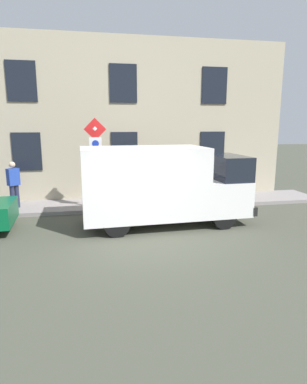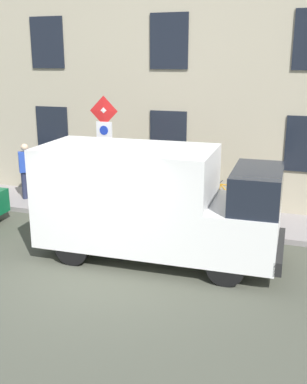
{
  "view_description": "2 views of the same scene",
  "coord_description": "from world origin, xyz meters",
  "px_view_note": "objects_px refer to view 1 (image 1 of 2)",
  "views": [
    {
      "loc": [
        -8.69,
        1.41,
        3.19
      ],
      "look_at": [
        2.04,
        -0.67,
        0.92
      ],
      "focal_mm": 30.55,
      "sensor_mm": 36.0,
      "label": 1
    },
    {
      "loc": [
        -7.89,
        -3.94,
        4.34
      ],
      "look_at": [
        2.48,
        -0.39,
        1.16
      ],
      "focal_mm": 43.25,
      "sensor_mm": 36.0,
      "label": 2
    }
  ],
  "objects_px": {
    "sign_post_stacked": "(96,153)",
    "pedestrian": "(14,183)",
    "litter_bin": "(124,195)",
    "bicycle_green": "(157,190)",
    "delivery_van": "(162,184)",
    "bicycle_orange": "(177,189)"
  },
  "relations": [
    {
      "from": "sign_post_stacked",
      "to": "bicycle_orange",
      "type": "relative_size",
      "value": 1.83
    },
    {
      "from": "pedestrian",
      "to": "sign_post_stacked",
      "type": "bearing_deg",
      "value": -141.31
    },
    {
      "from": "pedestrian",
      "to": "litter_bin",
      "type": "distance_m",
      "value": 4.08
    },
    {
      "from": "bicycle_green",
      "to": "sign_post_stacked",
      "type": "bearing_deg",
      "value": 35.29
    },
    {
      "from": "sign_post_stacked",
      "to": "delivery_van",
      "type": "height_order",
      "value": "sign_post_stacked"
    },
    {
      "from": "delivery_van",
      "to": "bicycle_green",
      "type": "relative_size",
      "value": 3.15
    },
    {
      "from": "delivery_van",
      "to": "bicycle_orange",
      "type": "xyz_separation_m",
      "value": [
        3.17,
        -1.35,
        -0.82
      ]
    },
    {
      "from": "pedestrian",
      "to": "litter_bin",
      "type": "xyz_separation_m",
      "value": [
        -0.56,
        -4.02,
        -0.48
      ]
    },
    {
      "from": "sign_post_stacked",
      "to": "litter_bin",
      "type": "xyz_separation_m",
      "value": [
        0.15,
        -1.01,
        -1.59
      ]
    },
    {
      "from": "bicycle_orange",
      "to": "pedestrian",
      "type": "height_order",
      "value": "pedestrian"
    },
    {
      "from": "sign_post_stacked",
      "to": "bicycle_green",
      "type": "xyz_separation_m",
      "value": [
        1.26,
        -2.5,
        -1.67
      ]
    },
    {
      "from": "bicycle_orange",
      "to": "bicycle_green",
      "type": "relative_size",
      "value": 1.0
    },
    {
      "from": "sign_post_stacked",
      "to": "bicycle_green",
      "type": "distance_m",
      "value": 3.26
    },
    {
      "from": "sign_post_stacked",
      "to": "delivery_van",
      "type": "xyz_separation_m",
      "value": [
        -1.91,
        -2.01,
        -0.84
      ]
    },
    {
      "from": "sign_post_stacked",
      "to": "pedestrian",
      "type": "bearing_deg",
      "value": 76.67
    },
    {
      "from": "delivery_van",
      "to": "pedestrian",
      "type": "distance_m",
      "value": 5.66
    },
    {
      "from": "litter_bin",
      "to": "bicycle_orange",
      "type": "bearing_deg",
      "value": -64.69
    },
    {
      "from": "delivery_van",
      "to": "litter_bin",
      "type": "distance_m",
      "value": 2.4
    },
    {
      "from": "delivery_van",
      "to": "pedestrian",
      "type": "bearing_deg",
      "value": 150.54
    },
    {
      "from": "sign_post_stacked",
      "to": "pedestrian",
      "type": "relative_size",
      "value": 1.83
    },
    {
      "from": "litter_bin",
      "to": "bicycle_green",
      "type": "bearing_deg",
      "value": -53.21
    },
    {
      "from": "sign_post_stacked",
      "to": "litter_bin",
      "type": "bearing_deg",
      "value": -81.77
    }
  ]
}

